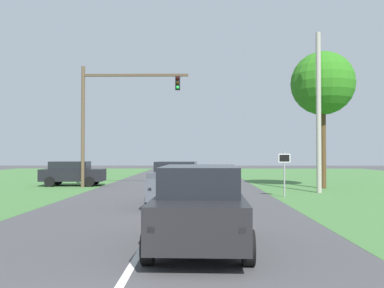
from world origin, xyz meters
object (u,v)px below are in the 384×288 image
at_px(crossing_suv_far, 72,173).
at_px(traffic_light, 109,108).
at_px(red_suv_near, 200,205).
at_px(oak_tree_right, 323,84).
at_px(keep_moving_sign, 284,168).
at_px(utility_pole_right, 319,112).
at_px(pickup_truck_lead, 177,183).

bearing_deg(crossing_suv_far, traffic_light, -21.68).
distance_m(red_suv_near, traffic_light, 19.39).
bearing_deg(crossing_suv_far, red_suv_near, -65.40).
xyz_separation_m(traffic_light, oak_tree_right, (13.93, -0.83, 1.44)).
height_order(keep_moving_sign, oak_tree_right, oak_tree_right).
distance_m(oak_tree_right, utility_pole_right, 3.84).
bearing_deg(utility_pole_right, traffic_light, 163.37).
relative_size(red_suv_near, pickup_truck_lead, 0.92).
xyz_separation_m(keep_moving_sign, crossing_suv_far, (-13.14, 7.32, -0.61)).
bearing_deg(pickup_truck_lead, traffic_light, 117.07).
distance_m(traffic_light, keep_moving_sign, 12.64).
bearing_deg(oak_tree_right, traffic_light, 176.59).
height_order(red_suv_near, traffic_light, traffic_light).
bearing_deg(traffic_light, oak_tree_right, -3.41).
bearing_deg(pickup_truck_lead, oak_tree_right, 44.82).
distance_m(pickup_truck_lead, utility_pole_right, 10.45).
xyz_separation_m(pickup_truck_lead, traffic_light, (-4.97, 9.73, 4.30)).
bearing_deg(keep_moving_sign, traffic_light, 149.03).
bearing_deg(traffic_light, keep_moving_sign, -30.97).
bearing_deg(traffic_light, red_suv_near, -71.70).
relative_size(red_suv_near, keep_moving_sign, 2.06).
height_order(oak_tree_right, crossing_suv_far, oak_tree_right).
bearing_deg(keep_moving_sign, crossing_suv_far, 150.88).
bearing_deg(pickup_truck_lead, crossing_suv_far, 125.61).
distance_m(red_suv_near, oak_tree_right, 19.74).
xyz_separation_m(keep_moving_sign, utility_pole_right, (2.45, 2.39, 3.09)).
distance_m(pickup_truck_lead, oak_tree_right, 13.87).
bearing_deg(pickup_truck_lead, utility_pole_right, 37.02).
xyz_separation_m(red_suv_near, utility_pole_right, (6.86, 14.14, 3.58)).
bearing_deg(utility_pole_right, pickup_truck_lead, -142.98).
relative_size(traffic_light, oak_tree_right, 0.92).
bearing_deg(crossing_suv_far, oak_tree_right, -6.61).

